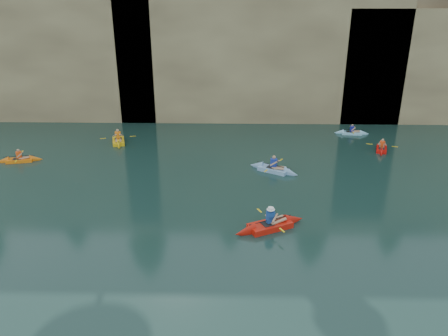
{
  "coord_description": "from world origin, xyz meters",
  "views": [
    {
      "loc": [
        -0.21,
        -15.22,
        10.82
      ],
      "look_at": [
        -0.65,
        3.85,
        3.0
      ],
      "focal_mm": 35.0,
      "sensor_mm": 36.0,
      "label": 1
    }
  ],
  "objects_px": {
    "main_kayaker": "(270,225)",
    "kayaker_red_far": "(382,148)",
    "kayaker_orange": "(20,160)",
    "kayaker_ltblue_near": "(273,169)"
  },
  "relations": [
    {
      "from": "main_kayaker",
      "to": "kayaker_ltblue_near",
      "type": "xyz_separation_m",
      "value": [
        0.76,
        7.24,
        -0.02
      ]
    },
    {
      "from": "kayaker_ltblue_near",
      "to": "main_kayaker",
      "type": "bearing_deg",
      "value": -65.41
    },
    {
      "from": "main_kayaker",
      "to": "kayaker_red_far",
      "type": "distance_m",
      "value": 14.5
    },
    {
      "from": "kayaker_red_far",
      "to": "kayaker_ltblue_near",
      "type": "bearing_deg",
      "value": 135.23
    },
    {
      "from": "kayaker_orange",
      "to": "kayaker_ltblue_near",
      "type": "distance_m",
      "value": 17.11
    },
    {
      "from": "kayaker_orange",
      "to": "kayaker_ltblue_near",
      "type": "relative_size",
      "value": 0.91
    },
    {
      "from": "main_kayaker",
      "to": "kayaker_orange",
      "type": "xyz_separation_m",
      "value": [
        -16.3,
        8.57,
        -0.05
      ]
    },
    {
      "from": "main_kayaker",
      "to": "kayaker_red_far",
      "type": "relative_size",
      "value": 1.25
    },
    {
      "from": "kayaker_orange",
      "to": "kayaker_ltblue_near",
      "type": "xyz_separation_m",
      "value": [
        17.06,
        -1.33,
        0.03
      ]
    },
    {
      "from": "main_kayaker",
      "to": "kayaker_ltblue_near",
      "type": "distance_m",
      "value": 7.28
    }
  ]
}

